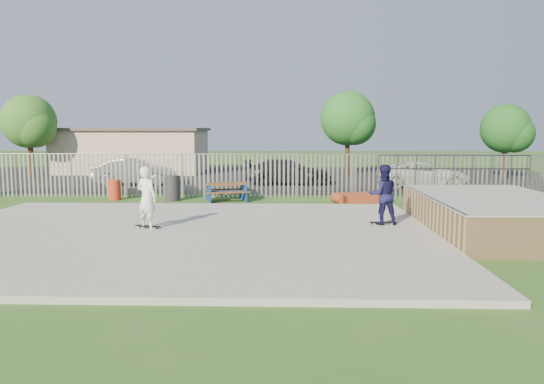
{
  "coord_description": "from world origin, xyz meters",
  "views": [
    {
      "loc": [
        3.22,
        -15.12,
        3.16
      ],
      "look_at": [
        2.71,
        2.0,
        1.1
      ],
      "focal_mm": 35.0,
      "sensor_mm": 36.0,
      "label": 1
    }
  ],
  "objects_px": {
    "trash_bin_red": "(115,190)",
    "car_silver": "(135,172)",
    "skater_navy": "(383,195)",
    "picnic_table": "(226,192)",
    "skater_white": "(147,197)",
    "tree_right": "(506,129)",
    "tree_left": "(29,122)",
    "car_dark": "(288,172)",
    "car_white": "(423,174)",
    "funbox": "(361,198)",
    "tree_mid": "(348,119)",
    "trash_bin_grey": "(172,188)"
  },
  "relations": [
    {
      "from": "picnic_table",
      "to": "skater_white",
      "type": "height_order",
      "value": "skater_white"
    },
    {
      "from": "car_dark",
      "to": "tree_mid",
      "type": "bearing_deg",
      "value": -34.26
    },
    {
      "from": "trash_bin_red",
      "to": "skater_navy",
      "type": "xyz_separation_m",
      "value": [
        10.67,
        -6.52,
        0.64
      ]
    },
    {
      "from": "tree_right",
      "to": "funbox",
      "type": "bearing_deg",
      "value": -133.72
    },
    {
      "from": "car_silver",
      "to": "tree_left",
      "type": "relative_size",
      "value": 0.84
    },
    {
      "from": "tree_left",
      "to": "trash_bin_grey",
      "type": "bearing_deg",
      "value": -43.67
    },
    {
      "from": "funbox",
      "to": "skater_navy",
      "type": "bearing_deg",
      "value": -106.82
    },
    {
      "from": "trash_bin_red",
      "to": "tree_right",
      "type": "height_order",
      "value": "tree_right"
    },
    {
      "from": "car_white",
      "to": "skater_navy",
      "type": "relative_size",
      "value": 2.59
    },
    {
      "from": "tree_left",
      "to": "car_silver",
      "type": "bearing_deg",
      "value": -30.9
    },
    {
      "from": "trash_bin_grey",
      "to": "car_white",
      "type": "xyz_separation_m",
      "value": [
        12.4,
        5.77,
        0.15
      ]
    },
    {
      "from": "picnic_table",
      "to": "car_dark",
      "type": "distance_m",
      "value": 7.46
    },
    {
      "from": "trash_bin_red",
      "to": "skater_white",
      "type": "distance_m",
      "value": 8.19
    },
    {
      "from": "funbox",
      "to": "tree_mid",
      "type": "relative_size",
      "value": 0.39
    },
    {
      "from": "tree_mid",
      "to": "tree_right",
      "type": "bearing_deg",
      "value": -17.55
    },
    {
      "from": "trash_bin_red",
      "to": "trash_bin_grey",
      "type": "xyz_separation_m",
      "value": [
        2.61,
        -0.17,
        0.1
      ]
    },
    {
      "from": "car_white",
      "to": "tree_left",
      "type": "distance_m",
      "value": 24.91
    },
    {
      "from": "trash_bin_grey",
      "to": "skater_white",
      "type": "bearing_deg",
      "value": -83.53
    },
    {
      "from": "car_dark",
      "to": "car_white",
      "type": "distance_m",
      "value": 7.39
    },
    {
      "from": "tree_left",
      "to": "tree_right",
      "type": "bearing_deg",
      "value": -1.47
    },
    {
      "from": "skater_navy",
      "to": "trash_bin_red",
      "type": "bearing_deg",
      "value": -36.93
    },
    {
      "from": "car_white",
      "to": "tree_left",
      "type": "height_order",
      "value": "tree_left"
    },
    {
      "from": "skater_white",
      "to": "car_silver",
      "type": "bearing_deg",
      "value": -44.13
    },
    {
      "from": "tree_mid",
      "to": "trash_bin_grey",
      "type": "bearing_deg",
      "value": -124.24
    },
    {
      "from": "picnic_table",
      "to": "tree_left",
      "type": "xyz_separation_m",
      "value": [
        -14.11,
        11.24,
        3.2
      ]
    },
    {
      "from": "car_dark",
      "to": "car_white",
      "type": "xyz_separation_m",
      "value": [
        7.3,
        -1.13,
        -0.03
      ]
    },
    {
      "from": "funbox",
      "to": "trash_bin_red",
      "type": "bearing_deg",
      "value": 161.69
    },
    {
      "from": "trash_bin_red",
      "to": "skater_white",
      "type": "xyz_separation_m",
      "value": [
        3.43,
        -7.41,
        0.64
      ]
    },
    {
      "from": "trash_bin_grey",
      "to": "skater_white",
      "type": "height_order",
      "value": "skater_white"
    },
    {
      "from": "trash_bin_red",
      "to": "tree_mid",
      "type": "relative_size",
      "value": 0.16
    },
    {
      "from": "picnic_table",
      "to": "trash_bin_red",
      "type": "bearing_deg",
      "value": 161.74
    },
    {
      "from": "funbox",
      "to": "tree_left",
      "type": "xyz_separation_m",
      "value": [
        -19.94,
        11.57,
        3.39
      ]
    },
    {
      "from": "tree_left",
      "to": "tree_right",
      "type": "height_order",
      "value": "tree_left"
    },
    {
      "from": "funbox",
      "to": "tree_right",
      "type": "height_order",
      "value": "tree_right"
    },
    {
      "from": "trash_bin_grey",
      "to": "skater_white",
      "type": "distance_m",
      "value": 7.31
    },
    {
      "from": "car_white",
      "to": "tree_right",
      "type": "height_order",
      "value": "tree_right"
    },
    {
      "from": "picnic_table",
      "to": "trash_bin_grey",
      "type": "distance_m",
      "value": 2.38
    },
    {
      "from": "trash_bin_red",
      "to": "car_dark",
      "type": "xyz_separation_m",
      "value": [
        7.7,
        6.73,
        0.28
      ]
    },
    {
      "from": "picnic_table",
      "to": "skater_white",
      "type": "relative_size",
      "value": 1.17
    },
    {
      "from": "trash_bin_red",
      "to": "car_white",
      "type": "relative_size",
      "value": 0.18
    },
    {
      "from": "picnic_table",
      "to": "trash_bin_red",
      "type": "xyz_separation_m",
      "value": [
        -4.98,
        0.21,
        0.05
      ]
    },
    {
      "from": "picnic_table",
      "to": "trash_bin_grey",
      "type": "height_order",
      "value": "trash_bin_grey"
    },
    {
      "from": "funbox",
      "to": "skater_navy",
      "type": "xyz_separation_m",
      "value": [
        -0.14,
        -5.99,
        0.89
      ]
    },
    {
      "from": "trash_bin_red",
      "to": "skater_white",
      "type": "height_order",
      "value": "skater_white"
    },
    {
      "from": "car_white",
      "to": "tree_mid",
      "type": "xyz_separation_m",
      "value": [
        -3.27,
        7.63,
        3.12
      ]
    },
    {
      "from": "trash_bin_red",
      "to": "car_silver",
      "type": "relative_size",
      "value": 0.2
    },
    {
      "from": "picnic_table",
      "to": "tree_mid",
      "type": "height_order",
      "value": "tree_mid"
    },
    {
      "from": "tree_mid",
      "to": "skater_navy",
      "type": "relative_size",
      "value": 3.0
    },
    {
      "from": "trash_bin_grey",
      "to": "car_silver",
      "type": "distance_m",
      "value": 7.14
    },
    {
      "from": "car_silver",
      "to": "tree_right",
      "type": "bearing_deg",
      "value": -87.57
    }
  ]
}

